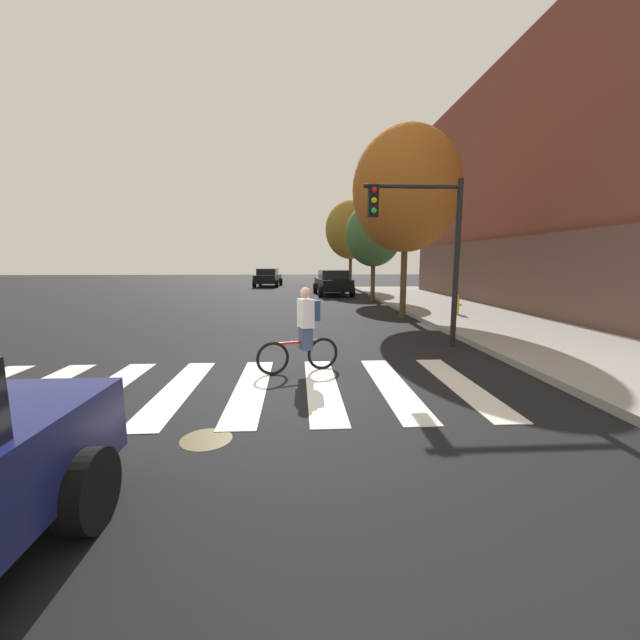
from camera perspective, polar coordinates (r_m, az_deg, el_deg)
name	(u,v)px	position (r m, az deg, el deg)	size (l,w,h in m)	color
ground_plane	(242,389)	(6.96, -11.41, -9.89)	(120.00, 120.00, 0.00)	black
crosswalk_stripes	(215,389)	(7.04, -15.25, -9.76)	(9.27, 3.48, 0.01)	silver
manhole_cover	(206,439)	(5.23, -16.40, -16.48)	(0.64, 0.64, 0.01)	#473D1E
sedan_mid	(333,282)	(25.63, 1.90, 5.59)	(2.47, 4.86, 1.64)	black
sedan_far	(268,277)	(34.70, -7.66, 6.25)	(2.43, 4.71, 1.58)	black
cyclist	(304,330)	(7.67, -2.35, -1.50)	(1.64, 0.61, 1.69)	black
traffic_light_near	(425,234)	(10.19, 15.26, 12.09)	(2.47, 0.28, 4.20)	black
fire_hydrant	(456,304)	(16.10, 19.43, 2.20)	(0.33, 0.22, 0.78)	gold
street_tree_near	(406,190)	(15.75, 12.59, 18.21)	(4.06, 4.06, 7.21)	#4C3823
street_tree_mid	(374,234)	(21.87, 7.92, 12.38)	(3.05, 3.05, 5.42)	#4C3823
street_tree_far	(351,230)	(29.80, 4.56, 13.11)	(3.79, 3.79, 6.73)	#4C3823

